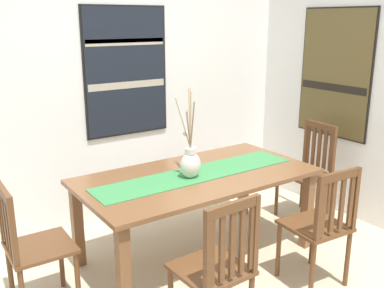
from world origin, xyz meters
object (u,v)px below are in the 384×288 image
chair_2 (218,267)px  painting_on_back_wall (126,72)px  chair_1 (31,245)px  dining_table (197,185)px  centerpiece_vase (190,162)px  chair_3 (321,224)px  painting_on_side_wall (335,74)px  chair_0 (309,169)px

chair_2 → painting_on_back_wall: 2.24m
chair_2 → painting_on_back_wall: (0.41, 1.98, 0.96)m
chair_1 → painting_on_back_wall: (1.26, 1.05, 0.98)m
dining_table → centerpiece_vase: size_ratio=2.80×
chair_3 → painting_on_side_wall: painting_on_side_wall is taller
centerpiece_vase → chair_2: (-0.40, -0.88, -0.35)m
chair_0 → dining_table: bearing=-179.5°
chair_0 → chair_1: chair_0 is taller
chair_1 → chair_2: size_ratio=0.96×
dining_table → chair_1: chair_1 is taller
chair_3 → painting_on_side_wall: size_ratio=0.74×
chair_3 → chair_1: bearing=154.1°
chair_2 → chair_3: bearing=2.6°
chair_0 → painting_on_back_wall: (-1.46, 1.05, 0.96)m
dining_table → centerpiece_vase: 0.24m
chair_0 → chair_1: bearing=179.9°
painting_on_side_wall → centerpiece_vase: bearing=-176.5°
centerpiece_vase → painting_on_side_wall: bearing=3.5°
painting_on_back_wall → dining_table: bearing=-85.7°
centerpiece_vase → painting_on_side_wall: size_ratio=0.54×
chair_1 → chair_2: bearing=-47.8°
dining_table → painting_on_side_wall: painting_on_side_wall is taller
chair_0 → painting_on_side_wall: bearing=9.9°
chair_2 → centerpiece_vase: bearing=65.4°
chair_3 → painting_on_back_wall: 2.25m
chair_0 → painting_on_side_wall: 0.99m
chair_1 → chair_3: chair_3 is taller
chair_0 → chair_2: size_ratio=0.99×
chair_3 → chair_0: bearing=45.2°
dining_table → painting_on_side_wall: 1.92m
chair_1 → chair_3: (1.84, -0.89, 0.00)m
chair_0 → painting_on_back_wall: painting_on_back_wall is taller
chair_1 → chair_2: chair_2 is taller
chair_1 → chair_3: 2.05m
chair_2 → chair_0: bearing=26.4°
dining_table → painting_on_back_wall: bearing=94.3°
dining_table → centerpiece_vase: centerpiece_vase is taller
dining_table → centerpiece_vase: bearing=-157.8°
chair_3 → painting_on_back_wall: bearing=106.7°
dining_table → chair_1: 1.35m
chair_1 → chair_0: bearing=-0.1°
chair_0 → chair_3: chair_0 is taller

